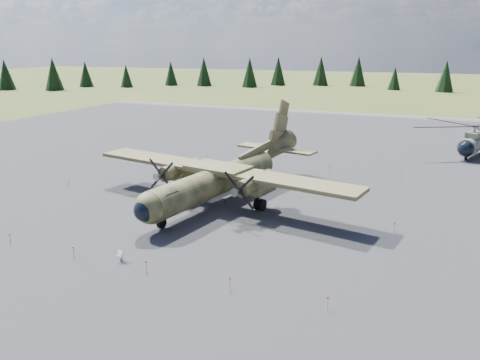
% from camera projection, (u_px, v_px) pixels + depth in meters
% --- Properties ---
extents(ground, '(500.00, 500.00, 0.00)m').
position_uv_depth(ground, '(209.00, 207.00, 43.55)').
color(ground, brown).
rests_on(ground, ground).
extents(apron, '(120.00, 120.00, 0.04)m').
position_uv_depth(apron, '(248.00, 179.00, 52.45)').
color(apron, slate).
rests_on(apron, ground).
extents(transport_plane, '(27.92, 25.10, 9.21)m').
position_uv_depth(transport_plane, '(224.00, 174.00, 44.65)').
color(transport_plane, '#373E21').
rests_on(transport_plane, ground).
extents(helicopter_near, '(21.37, 21.44, 4.28)m').
position_uv_depth(helicopter_near, '(475.00, 134.00, 62.53)').
color(helicopter_near, gray).
rests_on(helicopter_near, ground).
extents(info_placard_left, '(0.51, 0.33, 0.74)m').
position_uv_depth(info_placard_left, '(120.00, 255.00, 32.26)').
color(info_placard_left, gray).
rests_on(info_placard_left, ground).
extents(info_placard_right, '(0.51, 0.23, 0.79)m').
position_uv_depth(info_placard_right, '(121.00, 254.00, 32.46)').
color(info_placard_right, gray).
rests_on(info_placard_right, ground).
extents(barrier_fence, '(33.12, 29.62, 0.85)m').
position_uv_depth(barrier_fence, '(204.00, 201.00, 43.51)').
color(barrier_fence, white).
rests_on(barrier_fence, ground).
extents(treeline, '(294.75, 297.77, 10.99)m').
position_uv_depth(treeline, '(188.00, 153.00, 43.52)').
color(treeline, black).
rests_on(treeline, ground).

